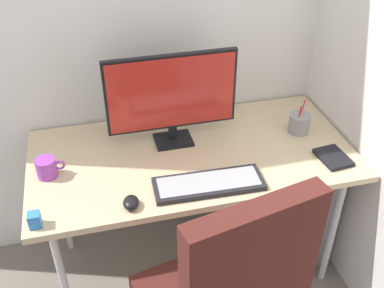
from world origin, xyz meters
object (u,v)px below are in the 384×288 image
Objects in this scene: desk_clamp_accessory at (35,220)px; pen_holder at (299,123)px; filing_cabinet at (281,195)px; notebook at (333,157)px; monitor at (172,95)px; mouse at (131,203)px; keyboard at (209,184)px; coffee_mug at (47,168)px.

pen_holder is at bearing 15.71° from desk_clamp_accessory.
notebook is (0.09, -0.26, 0.42)m from filing_cabinet.
desk_clamp_accessory is at bearing 178.84° from notebook.
mouse is at bearing -122.20° from monitor.
filing_cabinet is 0.87m from monitor.
keyboard is at bearing -78.76° from monitor.
coffee_mug reaches higher than desk_clamp_accessory.
desk_clamp_accessory reaches higher than keyboard.
notebook is 1.29× the size of coffee_mug.
filing_cabinet is at bearing 16.90° from desk_clamp_accessory.
mouse is 0.91m from pen_holder.
monitor is 3.47× the size of pen_holder.
coffee_mug is (-1.22, 0.19, 0.03)m from notebook.
filing_cabinet is 10.88× the size of desk_clamp_accessory.
filing_cabinet is 0.99m from mouse.
pen_holder is 1.40× the size of coffee_mug.
pen_holder is 1.26m from desk_clamp_accessory.
keyboard is at bearing 16.66° from mouse.
pen_holder is at bearing -27.69° from filing_cabinet.
mouse is (-0.82, -0.34, 0.43)m from filing_cabinet.
keyboard reaches higher than filing_cabinet.
monitor is 0.64m from pen_holder.
notebook is at bearing -8.92° from coffee_mug.
keyboard is 0.60m from pen_holder.
desk_clamp_accessory is (-1.18, -0.36, 0.44)m from filing_cabinet.
keyboard is 7.70× the size of desk_clamp_accessory.
filing_cabinet is 1.11× the size of monitor.
desk_clamp_accessory is (-0.61, -0.42, -0.21)m from monitor.
filing_cabinet is 4.15× the size of notebook.
notebook is (0.06, -0.24, -0.04)m from pen_holder.
pen_holder is 1.17m from coffee_mug.
coffee_mug reaches higher than notebook.
pen_holder is (0.53, 0.28, 0.04)m from keyboard.
notebook is 1.24m from coffee_mug.
pen_holder reaches higher than filing_cabinet.
pen_holder is 2.84× the size of desk_clamp_accessory.
desk_clamp_accessory is (-1.27, -0.10, 0.02)m from notebook.
mouse is 0.52× the size of notebook.
mouse is at bearing -172.40° from keyboard.
monitor reaches higher than pen_holder.
filing_cabinet is at bearing -6.17° from monitor.
notebook reaches higher than filing_cabinet.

